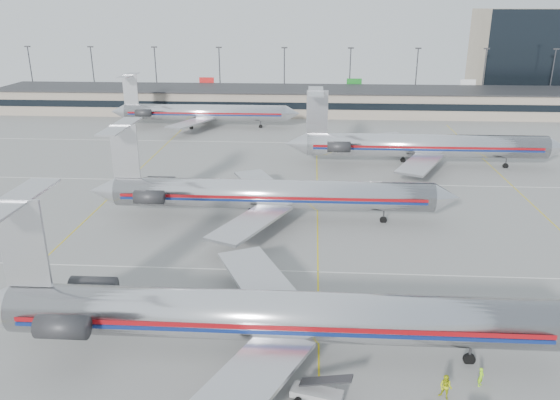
{
  "coord_description": "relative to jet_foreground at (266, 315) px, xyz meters",
  "views": [
    {
      "loc": [
        -0.85,
        -41.18,
        26.43
      ],
      "look_at": [
        -4.55,
        19.44,
        4.5
      ],
      "focal_mm": 35.0,
      "sensor_mm": 36.0,
      "label": 1
    }
  ],
  "objects": [
    {
      "name": "ground",
      "position": [
        4.15,
        4.67,
        -3.76
      ],
      "size": [
        260.0,
        260.0,
        0.0
      ],
      "primitive_type": "plane",
      "color": "gray",
      "rests_on": "ground"
    },
    {
      "name": "apron_markings",
      "position": [
        4.15,
        14.67,
        -3.75
      ],
      "size": [
        160.0,
        0.15,
        0.02
      ],
      "primitive_type": "cube",
      "color": "silver",
      "rests_on": "ground"
    },
    {
      "name": "terminal",
      "position": [
        4.15,
        102.65,
        -0.6
      ],
      "size": [
        162.0,
        17.0,
        6.25
      ],
      "color": "gray",
      "rests_on": "ground"
    },
    {
      "name": "light_mast_row",
      "position": [
        4.15,
        116.67,
        4.83
      ],
      "size": [
        163.6,
        0.4,
        15.28
      ],
      "color": "#38383D",
      "rests_on": "ground"
    },
    {
      "name": "distant_building",
      "position": [
        66.15,
        132.67,
        8.74
      ],
      "size": [
        30.0,
        20.0,
        25.0
      ],
      "primitive_type": "cube",
      "color": "tan",
      "rests_on": "ground"
    },
    {
      "name": "jet_foreground",
      "position": [
        0.0,
        0.0,
        0.0
      ],
      "size": [
        49.45,
        29.12,
        12.94
      ],
      "color": "silver",
      "rests_on": "ground"
    },
    {
      "name": "jet_second_row",
      "position": [
        -2.59,
        28.88,
        -0.16
      ],
      "size": [
        47.33,
        27.87,
        12.39
      ],
      "color": "silver",
      "rests_on": "ground"
    },
    {
      "name": "jet_third_row",
      "position": [
        21.48,
        54.97,
        0.01
      ],
      "size": [
        47.38,
        29.14,
        12.95
      ],
      "color": "silver",
      "rests_on": "ground"
    },
    {
      "name": "jet_back_row",
      "position": [
        -21.8,
        84.12,
        -0.36
      ],
      "size": [
        42.81,
        26.33,
        11.71
      ],
      "color": "silver",
      "rests_on": "ground"
    },
    {
      "name": "belt_loader",
      "position": [
        4.06,
        -4.84,
        -3.15
      ],
      "size": [
        4.45,
        2.18,
        2.28
      ],
      "rotation": [
        0.0,
        0.0,
        -0.25
      ],
      "color": "#A2A2A2",
      "rests_on": "ground"
    },
    {
      "name": "ramp_worker_near",
      "position": [
        15.94,
        -2.64,
        -3.0
      ],
      "size": [
        0.63,
        0.65,
        1.51
      ],
      "primitive_type": "imported",
      "rotation": [
        0.0,
        0.0,
        0.89
      ],
      "color": "#99F216",
      "rests_on": "ground"
    },
    {
      "name": "ramp_worker_far",
      "position": [
        13.05,
        -4.19,
        -2.81
      ],
      "size": [
        1.17,
        1.12,
        1.9
      ],
      "primitive_type": "imported",
      "rotation": [
        0.0,
        0.0,
        -0.63
      ],
      "color": "#B3C212",
      "rests_on": "ground"
    }
  ]
}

